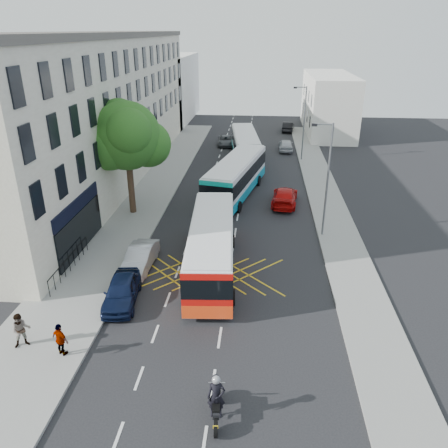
% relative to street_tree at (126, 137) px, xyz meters
% --- Properties ---
extents(ground, '(120.00, 120.00, 0.00)m').
position_rel_street_tree_xyz_m(ground, '(8.51, -14.97, -6.29)').
color(ground, black).
rests_on(ground, ground).
extents(pavement_left, '(5.00, 70.00, 0.15)m').
position_rel_street_tree_xyz_m(pavement_left, '(0.01, 0.03, -6.22)').
color(pavement_left, gray).
rests_on(pavement_left, ground).
extents(pavement_right, '(3.00, 70.00, 0.15)m').
position_rel_street_tree_xyz_m(pavement_right, '(16.01, 0.03, -6.22)').
color(pavement_right, gray).
rests_on(pavement_right, ground).
extents(terrace_main, '(8.30, 45.00, 13.50)m').
position_rel_street_tree_xyz_m(terrace_main, '(-5.49, 9.52, 0.46)').
color(terrace_main, beige).
rests_on(terrace_main, ground).
extents(terrace_far, '(8.00, 20.00, 10.00)m').
position_rel_street_tree_xyz_m(terrace_far, '(-5.49, 40.03, -1.29)').
color(terrace_far, silver).
rests_on(terrace_far, ground).
extents(building_right, '(6.00, 18.00, 8.00)m').
position_rel_street_tree_xyz_m(building_right, '(19.51, 33.03, -2.29)').
color(building_right, silver).
rests_on(building_right, ground).
extents(street_tree, '(6.30, 5.70, 8.80)m').
position_rel_street_tree_xyz_m(street_tree, '(0.00, 0.00, 0.00)').
color(street_tree, '#382619').
rests_on(street_tree, pavement_left).
extents(lamp_near, '(1.45, 0.15, 8.00)m').
position_rel_street_tree_xyz_m(lamp_near, '(14.71, -2.97, -1.68)').
color(lamp_near, slate).
rests_on(lamp_near, pavement_right).
extents(lamp_far, '(1.45, 0.15, 8.00)m').
position_rel_street_tree_xyz_m(lamp_far, '(14.71, 17.03, -1.68)').
color(lamp_far, slate).
rests_on(lamp_far, pavement_right).
extents(railings, '(0.08, 5.60, 1.14)m').
position_rel_street_tree_xyz_m(railings, '(-1.19, -9.67, -5.57)').
color(railings, black).
rests_on(railings, pavement_left).
extents(bus_near, '(3.36, 11.32, 3.14)m').
position_rel_street_tree_xyz_m(bus_near, '(7.41, -8.51, -4.64)').
color(bus_near, silver).
rests_on(bus_near, ground).
extents(bus_mid, '(5.14, 12.04, 3.30)m').
position_rel_street_tree_xyz_m(bus_mid, '(8.07, 5.03, -4.55)').
color(bus_mid, silver).
rests_on(bus_mid, ground).
extents(bus_far, '(3.85, 11.31, 3.12)m').
position_rel_street_tree_xyz_m(bus_far, '(8.37, 16.88, -4.65)').
color(bus_far, silver).
rests_on(bus_far, ground).
extents(motorbike, '(0.73, 2.34, 2.08)m').
position_rel_street_tree_xyz_m(motorbike, '(8.84, -19.74, -5.32)').
color(motorbike, black).
rests_on(motorbike, ground).
extents(parked_car_blue, '(2.16, 4.38, 1.44)m').
position_rel_street_tree_xyz_m(parked_car_blue, '(2.91, -12.41, -5.57)').
color(parked_car_blue, '#0C1633').
rests_on(parked_car_blue, ground).
extents(parked_car_silver, '(1.59, 4.26, 1.39)m').
position_rel_street_tree_xyz_m(parked_car_silver, '(2.91, -8.58, -5.60)').
color(parked_car_silver, '#AFB2B7').
rests_on(parked_car_silver, ground).
extents(red_hatchback, '(2.53, 5.16, 1.44)m').
position_rel_street_tree_xyz_m(red_hatchback, '(12.33, 3.10, -5.57)').
color(red_hatchback, '#B30907').
rests_on(red_hatchback, ground).
extents(distant_car_grey, '(2.27, 4.42, 1.19)m').
position_rel_street_tree_xyz_m(distant_car_grey, '(5.62, 23.41, -5.69)').
color(distant_car_grey, '#45484D').
rests_on(distant_car_grey, ground).
extents(distant_car_silver, '(1.70, 4.17, 1.42)m').
position_rel_street_tree_xyz_m(distant_car_silver, '(13.21, 21.31, -5.58)').
color(distant_car_silver, '#ADAFB5').
rests_on(distant_car_silver, ground).
extents(distant_car_dark, '(1.91, 4.33, 1.38)m').
position_rel_street_tree_xyz_m(distant_car_dark, '(14.01, 32.65, -5.60)').
color(distant_car_dark, black).
rests_on(distant_car_dark, ground).
extents(pedestrian_near, '(1.06, 0.98, 1.74)m').
position_rel_street_tree_xyz_m(pedestrian_near, '(-0.54, -16.52, -5.27)').
color(pedestrian_near, gray).
rests_on(pedestrian_near, pavement_left).
extents(pedestrian_far, '(1.04, 0.77, 1.63)m').
position_rel_street_tree_xyz_m(pedestrian_far, '(1.51, -16.94, -5.32)').
color(pedestrian_far, gray).
rests_on(pedestrian_far, pavement_left).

